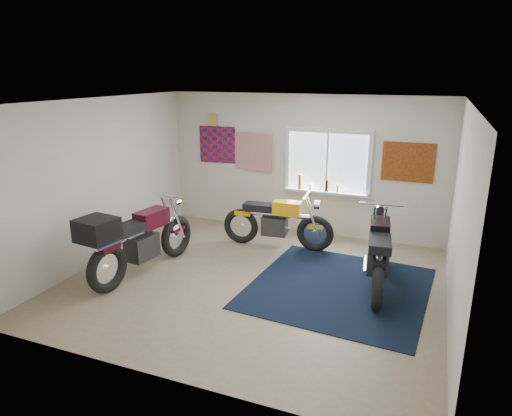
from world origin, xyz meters
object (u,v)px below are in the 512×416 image
at_px(navy_rug, 339,287).
at_px(black_chrome_bike, 378,254).
at_px(yellow_triumph, 277,223).
at_px(maroon_tourer, 135,240).

height_order(navy_rug, black_chrome_bike, black_chrome_bike).
bearing_deg(navy_rug, yellow_triumph, 138.48).
bearing_deg(black_chrome_bike, maroon_tourer, 99.56).
distance_m(black_chrome_bike, maroon_tourer, 3.69).
xyz_separation_m(yellow_triumph, black_chrome_bike, (1.91, -0.94, 0.04)).
height_order(black_chrome_bike, maroon_tourer, maroon_tourer).
xyz_separation_m(yellow_triumph, maroon_tourer, (-1.61, -2.01, 0.15)).
xyz_separation_m(navy_rug, black_chrome_bike, (0.50, 0.32, 0.49)).
bearing_deg(maroon_tourer, navy_rug, -68.03).
relative_size(navy_rug, yellow_triumph, 1.26).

